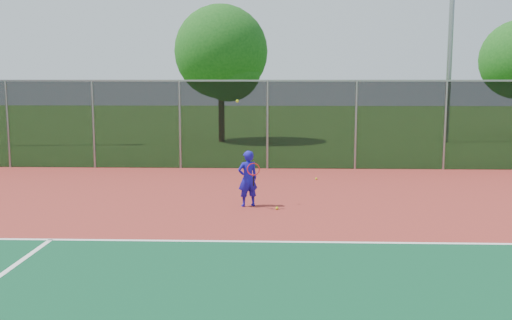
% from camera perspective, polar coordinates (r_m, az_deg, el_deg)
% --- Properties ---
extents(ground, '(120.00, 120.00, 0.00)m').
position_cam_1_polar(ground, '(8.45, 21.27, -13.70)').
color(ground, '#30601B').
rests_on(ground, ground).
extents(court_apron, '(30.00, 20.00, 0.02)m').
position_cam_1_polar(court_apron, '(10.25, 17.56, -9.62)').
color(court_apron, maroon).
rests_on(court_apron, ground).
extents(fence_back, '(30.00, 0.06, 3.03)m').
position_cam_1_polar(fence_back, '(19.64, 9.95, 3.58)').
color(fence_back, black).
rests_on(fence_back, court_apron).
extents(tennis_player, '(0.59, 0.66, 2.56)m').
position_cam_1_polar(tennis_player, '(13.69, -0.83, -1.84)').
color(tennis_player, '#1813B4').
rests_on(tennis_player, court_apron).
extents(practice_ball_3, '(0.07, 0.07, 0.07)m').
position_cam_1_polar(practice_ball_3, '(13.45, 2.11, -4.84)').
color(practice_ball_3, '#C8D018').
rests_on(practice_ball_3, court_apron).
extents(practice_ball_4, '(0.07, 0.07, 0.07)m').
position_cam_1_polar(practice_ball_4, '(17.49, 6.05, -1.87)').
color(practice_ball_4, '#C8D018').
rests_on(practice_ball_4, court_apron).
extents(floodlight_n, '(0.90, 0.40, 11.95)m').
position_cam_1_polar(floodlight_n, '(29.63, 19.03, 14.78)').
color(floodlight_n, gray).
rests_on(floodlight_n, ground).
extents(tree_back_left, '(4.54, 4.54, 6.68)m').
position_cam_1_polar(tree_back_left, '(28.16, -3.33, 10.34)').
color(tree_back_left, '#322212').
rests_on(tree_back_left, ground).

